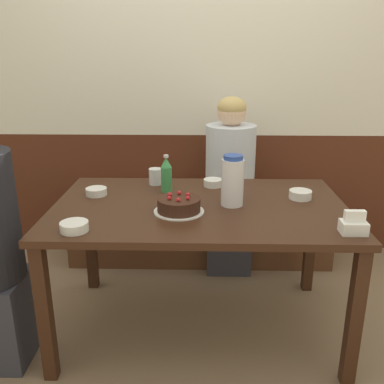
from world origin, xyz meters
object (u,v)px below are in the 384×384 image
at_px(birthday_cake, 179,205).
at_px(bowl_soup_white, 213,183).
at_px(person_pale_blue_shirt, 230,190).
at_px(bench_seat, 200,229).
at_px(bowl_rice_small, 300,195).
at_px(bowl_side_dish, 96,192).
at_px(bowl_sauce_shallow, 74,227).
at_px(water_pitcher, 232,181).
at_px(glass_water_tall, 155,176).
at_px(napkin_holder, 354,225).
at_px(soju_bottle, 166,174).

height_order(birthday_cake, bowl_soup_white, birthday_cake).
bearing_deg(person_pale_blue_shirt, bench_seat, -118.72).
xyz_separation_m(bowl_rice_small, bowl_side_dish, (-1.09, 0.03, -0.00)).
bearing_deg(bowl_sauce_shallow, water_pitcher, 26.33).
relative_size(birthday_cake, glass_water_tall, 2.62).
height_order(birthday_cake, glass_water_tall, glass_water_tall).
relative_size(bench_seat, birthday_cake, 7.56).
bearing_deg(bowl_soup_white, napkin_holder, -48.12).
xyz_separation_m(bench_seat, bowl_sauce_shallow, (-0.54, -1.18, 0.52)).
xyz_separation_m(birthday_cake, bowl_sauce_shallow, (-0.44, -0.24, -0.01)).
bearing_deg(glass_water_tall, napkin_holder, -36.56).
bearing_deg(bowl_side_dish, bowl_rice_small, -1.58).
relative_size(birthday_cake, water_pitcher, 0.95).
relative_size(bowl_side_dish, person_pale_blue_shirt, 0.09).
height_order(bowl_soup_white, bowl_side_dish, bowl_soup_white).
bearing_deg(soju_bottle, bench_seat, 73.48).
height_order(birthday_cake, napkin_holder, napkin_holder).
bearing_deg(napkin_holder, bowl_rice_small, 106.06).
distance_m(bowl_soup_white, person_pale_blue_shirt, 0.47).
bearing_deg(napkin_holder, person_pale_blue_shirt, 113.44).
height_order(birthday_cake, water_pitcher, water_pitcher).
bearing_deg(water_pitcher, soju_bottle, 149.55).
bearing_deg(glass_water_tall, bowl_side_dish, -145.65).
bearing_deg(person_pale_blue_shirt, bowl_sauce_shallow, -34.75).
relative_size(birthday_cake, napkin_holder, 2.23).
relative_size(bench_seat, bowl_rice_small, 15.73).
bearing_deg(water_pitcher, bench_seat, 101.20).
xyz_separation_m(bowl_rice_small, glass_water_tall, (-0.79, 0.24, 0.02)).
relative_size(glass_water_tall, person_pale_blue_shirt, 0.08).
bearing_deg(soju_bottle, birthday_cake, -74.84).
relative_size(soju_bottle, bowl_rice_small, 1.76).
bearing_deg(soju_bottle, glass_water_tall, 119.61).
height_order(bench_seat, person_pale_blue_shirt, person_pale_blue_shirt).
relative_size(napkin_holder, bowl_side_dish, 0.97).
height_order(birthday_cake, soju_bottle, soju_bottle).
distance_m(birthday_cake, bowl_side_dish, 0.52).
height_order(bench_seat, napkin_holder, napkin_holder).
relative_size(bowl_soup_white, bowl_sauce_shallow, 0.88).
relative_size(birthday_cake, bowl_soup_white, 2.27).
bearing_deg(bowl_rice_small, water_pitcher, -164.43).
bearing_deg(glass_water_tall, bowl_sauce_shallow, -112.29).
relative_size(water_pitcher, bowl_rice_small, 2.19).
bearing_deg(bowl_rice_small, bowl_side_dish, 178.42).
xyz_separation_m(soju_bottle, person_pale_blue_shirt, (0.38, 0.51, -0.26)).
relative_size(napkin_holder, person_pale_blue_shirt, 0.09).
xyz_separation_m(bowl_sauce_shallow, person_pale_blue_shirt, (0.74, 1.07, -0.18)).
height_order(soju_bottle, glass_water_tall, soju_bottle).
height_order(water_pitcher, bowl_side_dish, water_pitcher).
bearing_deg(bowl_side_dish, soju_bottle, 10.91).
distance_m(bench_seat, bowl_side_dish, 1.03).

